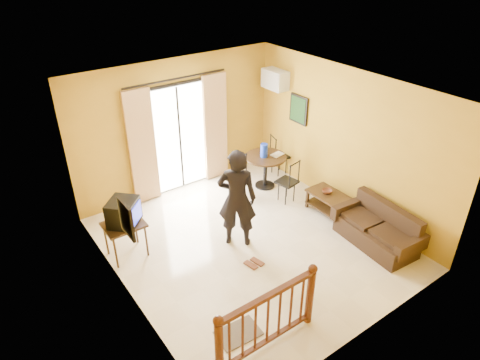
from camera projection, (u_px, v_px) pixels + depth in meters
ground at (250, 243)px, 7.68m from camera, size 5.00×5.00×0.00m
room_shell at (251, 159)px, 6.83m from camera, size 5.00×5.00×5.00m
balcony_door at (180, 137)px, 8.80m from camera, size 2.25×0.14×2.46m
tv_table at (124, 228)px, 7.12m from camera, size 0.65×0.54×0.65m
television at (124, 212)px, 6.98m from camera, size 0.65×0.65×0.44m
picture_left at (126, 219)px, 5.64m from camera, size 0.05×0.42×0.52m
dining_table at (266, 163)px, 9.13m from camera, size 0.88×0.88×0.73m
water_jug at (264, 150)px, 8.96m from camera, size 0.16×0.16×0.29m
serving_tray at (277, 155)px, 9.10m from camera, size 0.30×0.22×0.02m
dining_chairs at (267, 189)px, 9.30m from camera, size 1.89×1.48×0.95m
air_conditioner at (275, 79)px, 9.03m from camera, size 0.31×0.60×0.40m
botanical_print at (299, 109)px, 8.89m from camera, size 0.05×0.50×0.60m
coffee_table at (330, 201)px, 8.37m from camera, size 0.52×0.93×0.41m
bowl at (327, 191)px, 8.36m from camera, size 0.24×0.24×0.06m
sofa at (378, 230)px, 7.55m from camera, size 0.82×1.58×0.73m
standing_person at (237, 199)px, 7.26m from camera, size 0.79×0.77×1.83m
stair_balustrade at (268, 316)px, 5.48m from camera, size 1.63×0.13×1.04m
doormat at (238, 333)px, 5.93m from camera, size 0.63×0.44×0.02m
sandals at (254, 263)px, 7.18m from camera, size 0.29×0.26×0.03m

